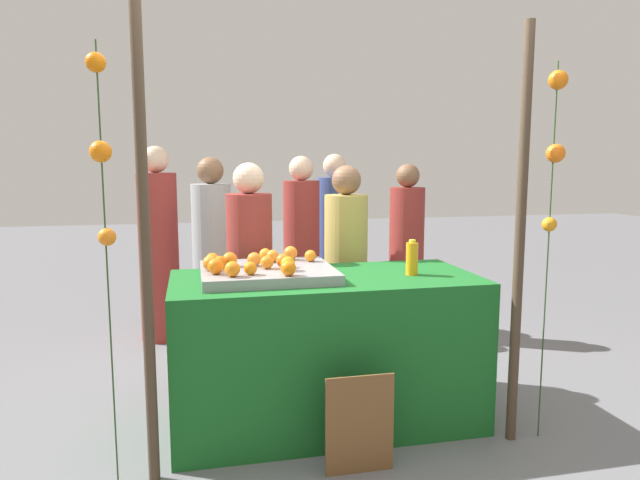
{
  "coord_description": "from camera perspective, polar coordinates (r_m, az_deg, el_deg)",
  "views": [
    {
      "loc": [
        -0.76,
        -3.26,
        1.58
      ],
      "look_at": [
        0.0,
        0.15,
        1.1
      ],
      "focal_mm": 32.11,
      "sensor_mm": 36.0,
      "label": 1
    }
  ],
  "objects": [
    {
      "name": "orange_13",
      "position": [
        3.63,
        -5.48,
        -1.43
      ],
      "size": [
        0.08,
        0.08,
        0.08
      ],
      "primitive_type": "sphere",
      "color": "orange",
      "rests_on": "orange_tray"
    },
    {
      "name": "ground_plane",
      "position": [
        3.7,
        0.53,
        -17.48
      ],
      "size": [
        24.0,
        24.0,
        0.0
      ],
      "primitive_type": "plane",
      "color": "slate"
    },
    {
      "name": "garland_strand_left",
      "position": [
        2.78,
        -20.98,
        8.07
      ],
      "size": [
        0.1,
        0.1,
        2.11
      ],
      "color": "#2D4C23",
      "rests_on": "ground_plane"
    },
    {
      "name": "garland_strand_right",
      "position": [
        3.38,
        22.38,
        8.85
      ],
      "size": [
        0.11,
        0.11,
        2.11
      ],
      "color": "#2D4C23",
      "rests_on": "ground_plane"
    },
    {
      "name": "crowd_person_4",
      "position": [
        5.26,
        8.59,
        -1.62
      ],
      "size": [
        0.31,
        0.31,
        1.57
      ],
      "color": "maroon",
      "rests_on": "ground_plane"
    },
    {
      "name": "juice_bottle",
      "position": [
        3.49,
        9.15,
        -1.82
      ],
      "size": [
        0.07,
        0.07,
        0.21
      ],
      "color": "orange",
      "rests_on": "stall_counter"
    },
    {
      "name": "orange_9",
      "position": [
        3.38,
        -3.7,
        -2.05
      ],
      "size": [
        0.08,
        0.08,
        0.08
      ],
      "primitive_type": "sphere",
      "color": "orange",
      "rests_on": "orange_tray"
    },
    {
      "name": "orange_3",
      "position": [
        3.44,
        -8.97,
        -1.92
      ],
      "size": [
        0.09,
        0.09,
        0.09
      ],
      "primitive_type": "sphere",
      "color": "orange",
      "rests_on": "orange_tray"
    },
    {
      "name": "crowd_person_1",
      "position": [
        4.85,
        -10.66,
        -2.15
      ],
      "size": [
        0.32,
        0.32,
        1.62
      ],
      "color": "#99999E",
      "rests_on": "ground_plane"
    },
    {
      "name": "orange_1",
      "position": [
        3.22,
        -10.36,
        -2.59
      ],
      "size": [
        0.09,
        0.09,
        0.09
      ],
      "primitive_type": "sphere",
      "color": "orange",
      "rests_on": "orange_tray"
    },
    {
      "name": "orange_10",
      "position": [
        3.13,
        -8.73,
        -2.88
      ],
      "size": [
        0.09,
        0.09,
        0.09
      ],
      "primitive_type": "sphere",
      "color": "orange",
      "rests_on": "orange_tray"
    },
    {
      "name": "orange_8",
      "position": [
        3.44,
        -10.66,
        -1.98
      ],
      "size": [
        0.08,
        0.08,
        0.08
      ],
      "primitive_type": "sphere",
      "color": "orange",
      "rests_on": "orange_tray"
    },
    {
      "name": "stall_counter",
      "position": [
        3.53,
        0.54,
        -10.85
      ],
      "size": [
        1.82,
        0.85,
        0.9
      ],
      "primitive_type": "cube",
      "color": "#196023",
      "rests_on": "ground_plane"
    },
    {
      "name": "vendor_right",
      "position": [
        4.18,
        2.59,
        -4.04
      ],
      "size": [
        0.31,
        0.31,
        1.56
      ],
      "color": "tan",
      "rests_on": "ground_plane"
    },
    {
      "name": "crowd_person_3",
      "position": [
        5.57,
        1.43,
        -0.56
      ],
      "size": [
        0.33,
        0.33,
        1.66
      ],
      "color": "#384C8C",
      "rests_on": "ground_plane"
    },
    {
      "name": "chalkboard_sign",
      "position": [
        3.06,
        3.93,
        -17.93
      ],
      "size": [
        0.36,
        0.03,
        0.53
      ],
      "color": "brown",
      "rests_on": "ground_plane"
    },
    {
      "name": "orange_14",
      "position": [
        3.18,
        -6.95,
        -2.81
      ],
      "size": [
        0.07,
        0.07,
        0.07
      ],
      "primitive_type": "sphere",
      "color": "orange",
      "rests_on": "orange_tray"
    },
    {
      "name": "canopy_post_right",
      "position": [
        3.33,
        19.29,
        0.08
      ],
      "size": [
        0.06,
        0.06,
        2.32
      ],
      "primitive_type": "cylinder",
      "color": "#473828",
      "rests_on": "ground_plane"
    },
    {
      "name": "orange_5",
      "position": [
        3.44,
        -6.58,
        -1.92
      ],
      "size": [
        0.08,
        0.08,
        0.08
      ],
      "primitive_type": "sphere",
      "color": "orange",
      "rests_on": "orange_tray"
    },
    {
      "name": "orange_4",
      "position": [
        3.64,
        -2.95,
        -1.3
      ],
      "size": [
        0.09,
        0.09,
        0.09
      ],
      "primitive_type": "sphere",
      "color": "orange",
      "rests_on": "orange_tray"
    },
    {
      "name": "vendor_left",
      "position": [
        4.04,
        -6.97,
        -4.38
      ],
      "size": [
        0.32,
        0.32,
        1.58
      ],
      "color": "maroon",
      "rests_on": "ground_plane"
    },
    {
      "name": "orange_2",
      "position": [
        3.27,
        -3.23,
        -2.37
      ],
      "size": [
        0.08,
        0.08,
        0.08
      ],
      "primitive_type": "sphere",
      "color": "orange",
      "rests_on": "orange_tray"
    },
    {
      "name": "orange_0",
      "position": [
        3.34,
        -5.31,
        -2.23
      ],
      "size": [
        0.08,
        0.08,
        0.08
      ],
      "primitive_type": "sphere",
      "color": "orange",
      "rests_on": "orange_tray"
    },
    {
      "name": "orange_15",
      "position": [
        3.56,
        -4.75,
        -1.6
      ],
      "size": [
        0.08,
        0.08,
        0.08
      ],
      "primitive_type": "sphere",
      "color": "orange",
      "rests_on": "orange_tray"
    },
    {
      "name": "orange_11",
      "position": [
        3.33,
        -10.87,
        -2.28
      ],
      "size": [
        0.09,
        0.09,
        0.09
      ],
      "primitive_type": "sphere",
      "color": "orange",
      "rests_on": "orange_tray"
    },
    {
      "name": "orange_6",
      "position": [
        3.38,
        -9.96,
        -2.2
      ],
      "size": [
        0.08,
        0.08,
        0.08
      ],
      "primitive_type": "sphere",
      "color": "orange",
      "rests_on": "orange_tray"
    },
    {
      "name": "canopy_post_left",
      "position": [
        2.84,
        -17.02,
        -1.09
      ],
      "size": [
        0.06,
        0.06,
        2.32
      ],
      "primitive_type": "cylinder",
      "color": "#473828",
      "rests_on": "ground_plane"
    },
    {
      "name": "orange_12",
      "position": [
        3.13,
        -3.17,
        -2.82
      ],
      "size": [
        0.09,
        0.09,
        0.09
      ],
      "primitive_type": "sphere",
      "color": "orange",
      "rests_on": "orange_tray"
    },
    {
      "name": "crowd_person_0",
      "position": [
        5.2,
        -1.85,
        -1.28
      ],
      "size": [
        0.33,
        0.33,
        1.63
      ],
      "color": "maroon",
      "rests_on": "ground_plane"
    },
    {
      "name": "orange_7",
      "position": [
        3.57,
        -0.96,
        -1.58
      ],
      "size": [
        0.07,
        0.07,
        0.07
      ],
      "primitive_type": "sphere",
      "color": "orange",
      "rests_on": "orange_tray"
    },
    {
      "name": "crowd_person_2",
      "position": [
        5.25,
        -15.77,
        -1.06
      ],
      "size": [
        0.34,
        0.34,
        1.72
      ],
      "color": "maroon",
      "rests_on": "ground_plane"
    },
    {
      "name": "orange_tray",
      "position": [
        3.39,
        -5.26,
        -3.25
      ],
      "size": [
        0.77,
        0.67,
        0.06
      ],
      "primitive_type": "cube",
      "color": "gray",
      "rests_on": "stall_counter"
    }
  ]
}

